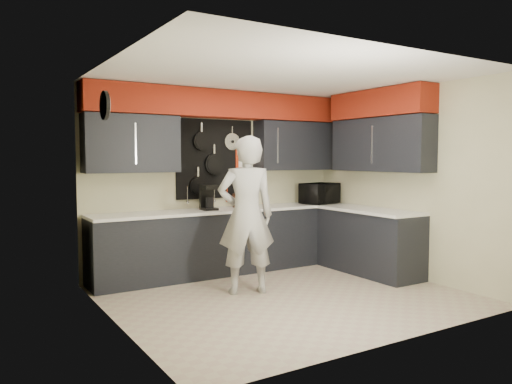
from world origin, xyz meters
TOP-DOWN VIEW (x-y plane):
  - ground at (0.00, 0.00)m, footprint 4.00×4.00m
  - back_wall_assembly at (0.01, 1.60)m, footprint 4.00×0.36m
  - right_wall_assembly at (1.85, 0.26)m, footprint 0.36×3.50m
  - left_wall_assembly at (-1.99, 0.02)m, footprint 0.05×3.50m
  - base_cabinets at (0.49, 1.13)m, footprint 3.95×2.20m
  - microwave at (1.59, 1.34)m, footprint 0.66×0.53m
  - knife_block at (0.18, 1.49)m, footprint 0.10×0.10m
  - utensil_crock at (0.22, 1.47)m, footprint 0.13×0.13m
  - coffee_maker at (-0.32, 1.42)m, footprint 0.20×0.24m
  - person at (-0.33, 0.36)m, footprint 0.80×0.65m

SIDE VIEW (x-z plane):
  - ground at x=0.00m, z-range 0.00..0.00m
  - base_cabinets at x=0.49m, z-range 0.00..0.92m
  - person at x=-0.33m, z-range 0.00..1.90m
  - utensil_crock at x=0.22m, z-range 0.92..1.09m
  - knife_block at x=0.18m, z-range 0.92..1.12m
  - microwave at x=1.59m, z-range 0.92..1.24m
  - coffee_maker at x=-0.32m, z-range 0.93..1.28m
  - left_wall_assembly at x=-1.99m, z-range 0.03..2.63m
  - right_wall_assembly at x=1.85m, z-range 0.64..3.24m
  - back_wall_assembly at x=0.01m, z-range 0.71..3.31m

